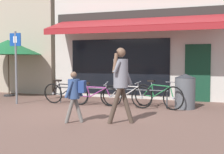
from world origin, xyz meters
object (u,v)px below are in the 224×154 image
(bicycle_silver, at_px, (126,96))
(pedestrian_child, at_px, (75,91))
(bicycle_purple, at_px, (94,95))
(parking_sign, at_px, (16,60))
(cafe_parasol, at_px, (8,47))
(bicycle_green, at_px, (158,96))
(bicycle_black, at_px, (65,93))
(pedestrian_adult, at_px, (121,77))
(litter_bin, at_px, (185,91))

(bicycle_silver, distance_m, pedestrian_child, 2.63)
(bicycle_purple, xyz_separation_m, parking_sign, (-2.70, -0.50, 1.18))
(cafe_parasol, bearing_deg, bicycle_green, -7.90)
(parking_sign, bearing_deg, bicycle_green, 9.26)
(pedestrian_child, bearing_deg, parking_sign, -40.21)
(bicycle_black, xyz_separation_m, cafe_parasol, (-3.29, 1.16, 1.67))
(pedestrian_adult, height_order, pedestrian_child, pedestrian_adult)
(bicycle_silver, relative_size, litter_bin, 1.58)
(bicycle_black, distance_m, bicycle_green, 3.15)
(bicycle_green, height_order, pedestrian_adult, pedestrian_adult)
(pedestrian_child, xyz_separation_m, parking_sign, (-3.22, 1.97, 0.75))
(bicycle_silver, xyz_separation_m, bicycle_green, (0.97, 0.22, 0.01))
(bicycle_green, relative_size, parking_sign, 0.69)
(pedestrian_adult, xyz_separation_m, litter_bin, (1.31, 2.60, -0.58))
(bicycle_silver, xyz_separation_m, cafe_parasol, (-5.46, 1.11, 1.67))
(pedestrian_adult, bearing_deg, parking_sign, -25.89)
(bicycle_black, relative_size, bicycle_purple, 1.00)
(bicycle_black, relative_size, pedestrian_child, 1.36)
(pedestrian_adult, relative_size, litter_bin, 1.67)
(pedestrian_child, distance_m, cafe_parasol, 6.23)
(bicycle_black, bearing_deg, parking_sign, -161.29)
(parking_sign, bearing_deg, bicycle_purple, 10.40)
(bicycle_black, relative_size, pedestrian_adult, 0.93)
(pedestrian_child, bearing_deg, bicycle_black, -65.94)
(cafe_parasol, bearing_deg, litter_bin, -5.86)
(bicycle_silver, xyz_separation_m, parking_sign, (-3.79, -0.56, 1.15))
(parking_sign, bearing_deg, cafe_parasol, 134.98)
(pedestrian_adult, distance_m, cafe_parasol, 6.89)
(bicycle_silver, distance_m, pedestrian_adult, 2.41)
(bicycle_green, xyz_separation_m, pedestrian_child, (-1.54, -2.75, 0.38))
(pedestrian_adult, bearing_deg, bicycle_silver, -82.07)
(parking_sign, height_order, cafe_parasol, parking_sign)
(bicycle_black, distance_m, litter_bin, 3.99)
(bicycle_black, bearing_deg, bicycle_green, 6.30)
(bicycle_green, distance_m, pedestrian_adult, 2.61)
(bicycle_purple, distance_m, litter_bin, 2.93)
(bicycle_green, height_order, pedestrian_child, pedestrian_child)
(bicycle_black, xyz_separation_m, parking_sign, (-1.62, -0.51, 1.15))
(pedestrian_adult, xyz_separation_m, pedestrian_child, (-1.06, -0.30, -0.35))
(parking_sign, distance_m, cafe_parasol, 2.42)
(pedestrian_child, bearing_deg, cafe_parasol, -45.40)
(bicycle_purple, xyz_separation_m, pedestrian_child, (0.52, -2.47, 0.42))
(parking_sign, bearing_deg, bicycle_silver, 8.37)
(bicycle_silver, distance_m, bicycle_green, 1.00)
(bicycle_green, distance_m, parking_sign, 4.96)
(pedestrian_adult, distance_m, parking_sign, 4.62)
(bicycle_purple, bearing_deg, parking_sign, -174.63)
(bicycle_black, xyz_separation_m, pedestrian_child, (1.60, -2.48, 0.40))
(bicycle_purple, xyz_separation_m, bicycle_green, (2.06, 0.28, 0.04))
(bicycle_black, height_order, bicycle_silver, bicycle_black)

